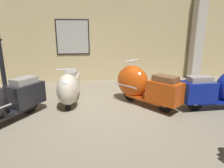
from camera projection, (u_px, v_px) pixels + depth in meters
name	position (u px, v px, depth m)	size (l,w,h in m)	color
ground_plane	(109.00, 117.00, 4.03)	(60.00, 60.00, 0.00)	gray
showroom_back_wall	(99.00, 33.00, 6.81)	(18.00, 0.63, 3.45)	#CCB784
scooter_1	(69.00, 88.00, 4.66)	(0.56, 1.60, 0.96)	black
scooter_2	(141.00, 85.00, 4.69)	(1.43, 1.74, 1.08)	black
scooter_3	(223.00, 89.00, 4.42)	(1.71, 0.55, 1.04)	black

